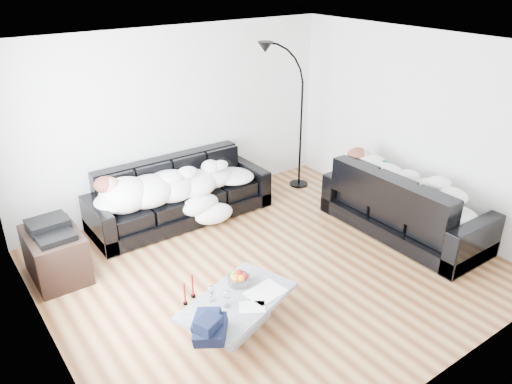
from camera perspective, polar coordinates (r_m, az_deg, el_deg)
ground at (r=6.12m, az=1.66°, el=-8.62°), size 5.00×5.00×0.00m
wall_back at (r=7.31m, az=-9.06°, el=8.15°), size 5.00×0.02×2.60m
wall_left at (r=4.58m, az=-23.94°, el=-4.57°), size 0.02×4.50×2.60m
wall_right at (r=7.22m, az=17.92°, el=7.01°), size 0.02×4.50×2.60m
ceiling at (r=5.15m, az=2.03°, el=16.17°), size 5.00×5.00×0.00m
sofa_back at (r=7.09m, az=-8.65°, el=0.00°), size 2.57×0.89×0.84m
sofa_right at (r=6.94m, az=16.71°, el=-1.15°), size 0.96×2.24×0.90m
sleeper_back at (r=6.96m, az=-8.57°, el=1.48°), size 2.17×0.75×0.43m
sleeper_right at (r=6.85m, az=16.92°, el=0.36°), size 0.81×1.92×0.47m
teal_cushion at (r=7.18m, az=12.41°, el=2.62°), size 0.42×0.38×0.20m
coffee_table at (r=5.16m, az=-2.07°, el=-13.67°), size 1.33×1.03×0.34m
fruit_bowl at (r=5.22m, az=-1.96°, el=-9.79°), size 0.30×0.30×0.14m
wine_glass_a at (r=5.00m, az=-5.12°, el=-11.48°), size 0.08×0.08×0.18m
wine_glass_b at (r=4.90m, az=-5.11°, el=-12.38°), size 0.08×0.08×0.18m
wine_glass_c at (r=4.92m, az=-3.32°, el=-12.07°), size 0.08×0.08×0.18m
candle_left at (r=4.96m, az=-8.14°, el=-11.47°), size 0.05×0.05×0.25m
candle_right at (r=5.04m, az=-7.25°, el=-10.61°), size 0.06×0.06×0.26m
newspaper_a at (r=5.14m, az=1.09°, el=-11.33°), size 0.41×0.34×0.01m
newspaper_b at (r=4.95m, az=-0.45°, el=-12.98°), size 0.31×0.29×0.01m
navy_jacket at (r=4.57m, az=-5.58°, el=-14.32°), size 0.46×0.43×0.18m
shoes at (r=6.92m, az=16.07°, el=-4.95°), size 0.51×0.47×0.09m
av_cabinet at (r=6.27m, az=-21.91°, el=-6.66°), size 0.58×0.84×0.58m
stereo at (r=6.10m, az=-22.44°, el=-3.83°), size 0.45×0.36×0.13m
floor_lamp at (r=7.91m, az=5.17°, el=7.72°), size 0.77×0.35×2.08m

